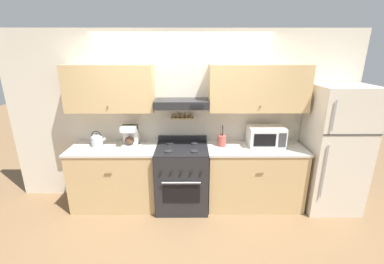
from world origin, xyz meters
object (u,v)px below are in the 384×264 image
stove_range (182,177)px  microwave (266,136)px  refrigerator (335,149)px  utensil_crock (222,140)px  coffee_maker (130,136)px  tea_kettle (97,140)px

stove_range → microwave: size_ratio=1.98×
refrigerator → utensil_crock: (-1.61, 0.10, 0.10)m
stove_range → coffee_maker: 0.97m
microwave → tea_kettle: bearing=-179.6°
tea_kettle → stove_range: bearing=-4.4°
coffee_maker → utensil_crock: bearing=-1.2°
refrigerator → coffee_maker: size_ratio=5.97×
stove_range → microwave: microwave is taller
coffee_maker → microwave: size_ratio=0.60×
tea_kettle → microwave: microwave is taller
microwave → coffee_maker: bearing=179.7°
refrigerator → utensil_crock: 1.61m
microwave → utensil_crock: (-0.64, -0.02, -0.06)m
stove_range → tea_kettle: bearing=175.6°
refrigerator → coffee_maker: bearing=177.5°
stove_range → microwave: bearing=5.3°
refrigerator → microwave: 0.99m
tea_kettle → utensil_crock: utensil_crock is taller
coffee_maker → utensil_crock: size_ratio=0.97×
refrigerator → utensil_crock: refrigerator is taller
tea_kettle → coffee_maker: bearing=3.3°
coffee_maker → utensil_crock: utensil_crock is taller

